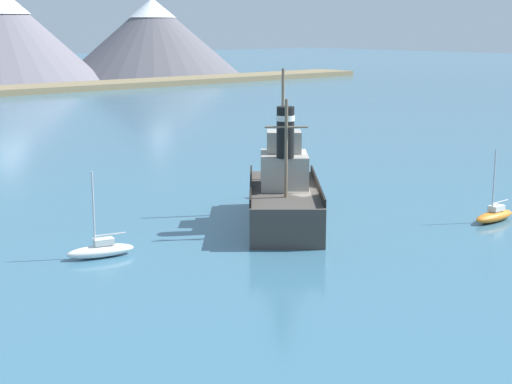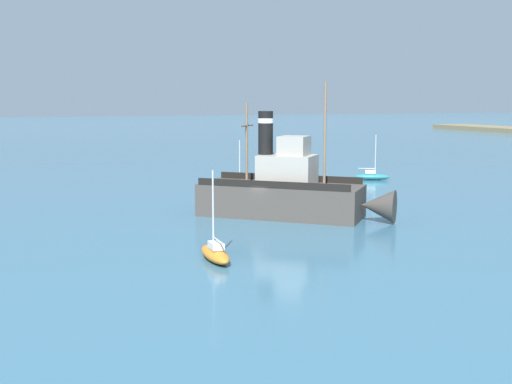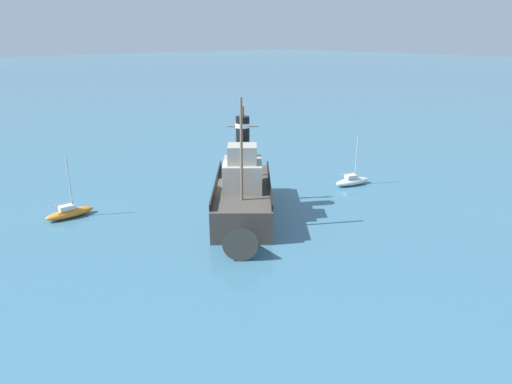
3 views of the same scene
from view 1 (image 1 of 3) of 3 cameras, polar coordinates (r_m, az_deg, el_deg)
ground_plane at (r=50.32m, az=3.40°, el=-2.62°), size 600.00×600.00×0.00m
old_tugboat at (r=51.33m, az=2.03°, el=-0.21°), size 12.01×13.07×9.90m
sailboat_white at (r=44.72m, az=-11.23°, el=-4.14°), size 3.96×2.08×4.90m
sailboat_orange at (r=54.12m, az=16.95°, el=-1.62°), size 3.81×1.15×4.90m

